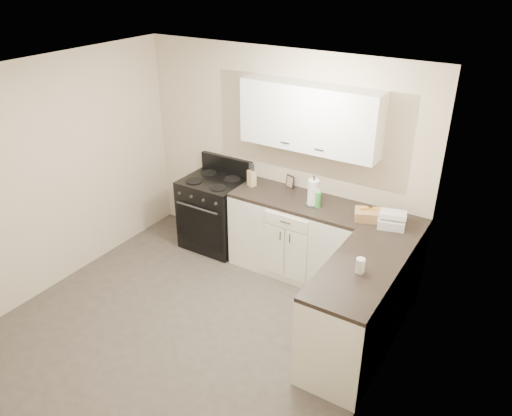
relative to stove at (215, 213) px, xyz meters
The scene contains 20 objects.
floor 1.72m from the stove, 63.19° to the right, with size 3.60×3.60×0.00m, color #473F38.
ceiling 2.63m from the stove, 63.19° to the right, with size 3.60×3.60×0.00m, color white.
wall_back 1.13m from the stove, 23.55° to the left, with size 3.60×3.60×0.00m, color beige.
wall_right 3.05m from the stove, 30.09° to the right, with size 3.60×3.60×0.00m, color beige.
wall_left 1.98m from the stove, 125.56° to the right, with size 3.60×3.60×0.00m, color beige.
base_cabinets_back 1.17m from the stove, ahead, with size 1.55×0.60×0.90m, color white.
base_cabinets_right 2.33m from the stove, 15.55° to the right, with size 0.60×1.90×0.90m, color white.
countertop_back 1.26m from the stove, ahead, with size 1.55×0.60×0.04m, color black.
countertop_right 2.38m from the stove, 15.55° to the right, with size 0.60×1.90×0.04m, color black.
upper_cabinets 1.82m from the stove, ahead, with size 1.55×0.30×0.70m, color white.
stove is the anchor object (origin of this frame).
knife_block 0.78m from the stove, ahead, with size 0.09×0.08×0.19m, color tan.
paper_towel 1.48m from the stove, ahead, with size 0.12×0.12×0.29m, color white.
soap_bottle 1.53m from the stove, ahead, with size 0.06×0.06×0.18m, color green.
picture_frame 1.10m from the stove, 15.56° to the left, with size 0.12×0.02×0.15m, color black.
wicker_basket 2.06m from the stove, ahead, with size 0.30×0.20×0.10m, color #B17F53.
countertop_grill 2.29m from the stove, ahead, with size 0.26×0.24×0.10m, color white.
glass_jar 2.51m from the stove, 23.03° to the right, with size 0.08×0.08×0.13m, color silver.
oven_mitt_near 2.22m from the stove, 29.90° to the right, with size 0.02×0.16×0.28m, color black.
oven_mitt_far 2.14m from the stove, 25.71° to the right, with size 0.02×0.16×0.28m, color black.
Camera 1 is at (2.63, -2.98, 3.39)m, focal length 35.00 mm.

